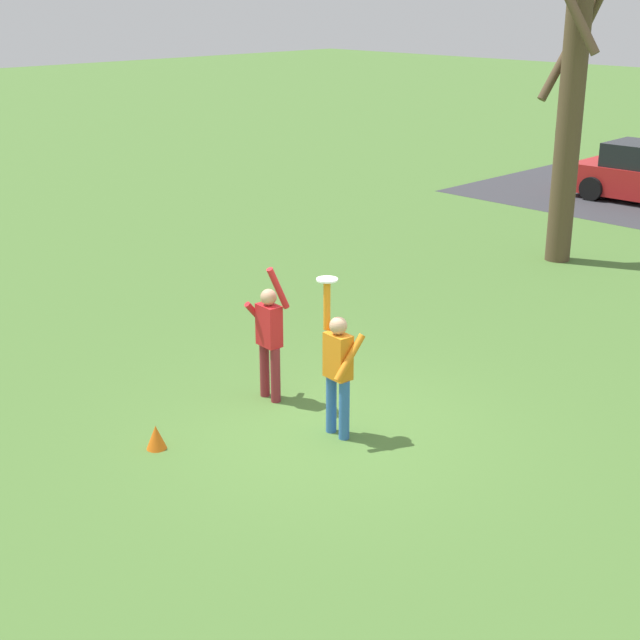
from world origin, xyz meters
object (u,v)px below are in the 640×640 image
person_catcher (338,366)px  frisbee_disc (327,279)px  field_cone_orange (156,437)px  person_defender (269,335)px  bare_tree_tall (572,98)px

person_catcher → frisbee_disc: frisbee_disc is taller
field_cone_orange → person_defender: bearing=93.6°
person_defender → field_cone_orange: size_ratio=6.37×
person_defender → frisbee_disc: (1.26, -0.11, 1.11)m
person_defender → bare_tree_tall: size_ratio=0.28×
frisbee_disc → field_cone_orange: size_ratio=0.86×
person_catcher → bare_tree_tall: 10.01m
person_catcher → field_cone_orange: (-1.35, -1.93, -0.82)m
person_catcher → bare_tree_tall: (-2.52, 9.37, 2.47)m
bare_tree_tall → field_cone_orange: size_ratio=22.46×
person_catcher → person_defender: bearing=0.0°
bare_tree_tall → person_defender: bearing=-83.6°
person_defender → frisbee_disc: frisbee_disc is taller
person_defender → bare_tree_tall: bearing=101.4°
person_catcher → field_cone_orange: size_ratio=6.50×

